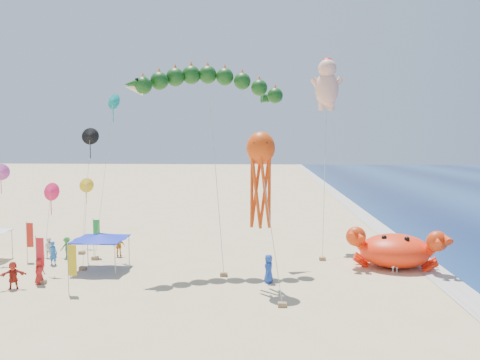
# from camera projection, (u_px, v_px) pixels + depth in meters

# --- Properties ---
(ground) EXTENTS (320.00, 320.00, 0.00)m
(ground) POSITION_uv_depth(u_px,v_px,m) (267.00, 275.00, 32.55)
(ground) COLOR #D1B784
(ground) RESTS_ON ground
(foam_strip) EXTENTS (320.00, 320.00, 0.00)m
(foam_strip) POSITION_uv_depth(u_px,v_px,m) (443.00, 278.00, 31.79)
(foam_strip) COLOR silver
(foam_strip) RESTS_ON ground
(crab_inflatable) EXTENTS (7.01, 5.42, 3.07)m
(crab_inflatable) POSITION_uv_depth(u_px,v_px,m) (395.00, 249.00, 34.51)
(crab_inflatable) COLOR #FF2D0D
(crab_inflatable) RESTS_ON ground
(dragon_kite) EXTENTS (11.69, 5.91, 14.51)m
(dragon_kite) POSITION_uv_depth(u_px,v_px,m) (207.00, 88.00, 34.19)
(dragon_kite) COLOR #103D12
(dragon_kite) RESTS_ON ground
(cherub_kite) EXTENTS (2.11, 6.76, 16.63)m
(cherub_kite) POSITION_uv_depth(u_px,v_px,m) (327.00, 83.00, 41.07)
(cherub_kite) COLOR #FFB69B
(cherub_kite) RESTS_ON ground
(octopus_kite) EXTENTS (2.47, 4.70, 9.93)m
(octopus_kite) POSITION_uv_depth(u_px,v_px,m) (261.00, 172.00, 29.52)
(octopus_kite) COLOR #DB410B
(octopus_kite) RESTS_ON ground
(canopy_blue) EXTENTS (3.81, 3.81, 2.71)m
(canopy_blue) POSITION_uv_depth(u_px,v_px,m) (100.00, 236.00, 33.87)
(canopy_blue) COLOR gray
(canopy_blue) RESTS_ON ground
(feather_flags) EXTENTS (7.09, 9.15, 3.20)m
(feather_flags) POSITION_uv_depth(u_px,v_px,m) (60.00, 245.00, 33.14)
(feather_flags) COLOR gray
(feather_flags) RESTS_ON ground
(beachgoers) EXTENTS (27.40, 9.43, 1.88)m
(beachgoers) POSITION_uv_depth(u_px,v_px,m) (109.00, 259.00, 33.59)
(beachgoers) COLOR red
(beachgoers) RESTS_ON ground
(small_kites) EXTENTS (9.33, 11.65, 13.26)m
(small_kites) POSITION_uv_depth(u_px,v_px,m) (69.00, 168.00, 36.59)
(small_kites) COLOR black
(small_kites) RESTS_ON ground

